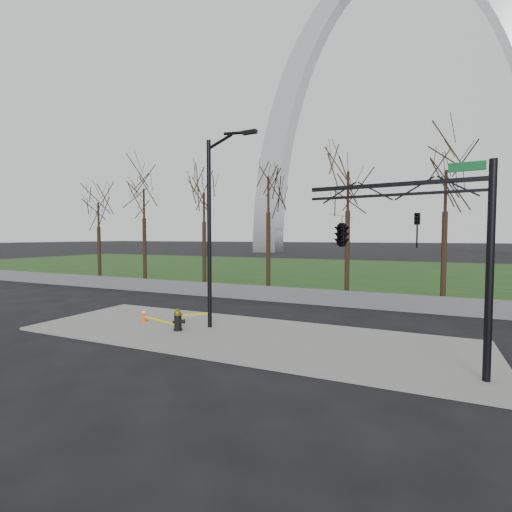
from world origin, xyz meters
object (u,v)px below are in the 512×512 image
at_px(traffic_signal_mast, 366,231).
at_px(traffic_cone, 144,315).
at_px(street_light, 213,219).
at_px(fire_hydrant, 178,320).

bearing_deg(traffic_signal_mast, traffic_cone, 177.56).
relative_size(traffic_cone, street_light, 0.07).
bearing_deg(traffic_cone, street_light, 4.74).
relative_size(fire_hydrant, traffic_signal_mast, 0.15).
bearing_deg(street_light, traffic_signal_mast, -9.29).
height_order(traffic_cone, street_light, street_light).
xyz_separation_m(street_light, traffic_signal_mast, (6.44, -1.69, -0.55)).
xyz_separation_m(traffic_cone, traffic_signal_mast, (10.00, -1.39, 3.74)).
distance_m(street_light, traffic_signal_mast, 6.68).
relative_size(fire_hydrant, street_light, 0.11).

